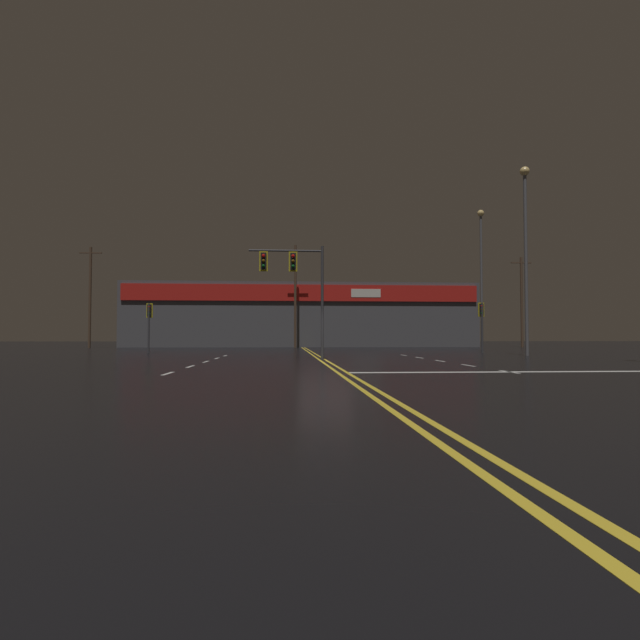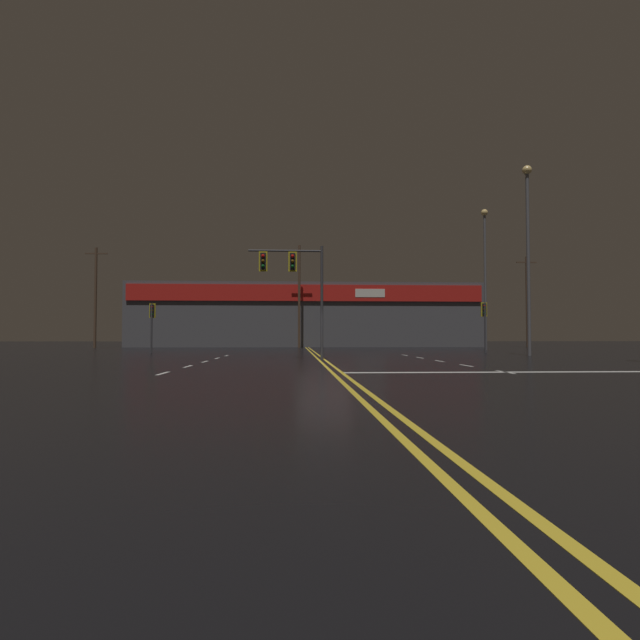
{
  "view_description": "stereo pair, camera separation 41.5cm",
  "coord_description": "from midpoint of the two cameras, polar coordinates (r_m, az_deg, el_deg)",
  "views": [
    {
      "loc": [
        -1.76,
        -22.74,
        1.13
      ],
      "look_at": [
        0.0,
        3.22,
        2.0
      ],
      "focal_mm": 28.0,
      "sensor_mm": 36.0,
      "label": 1
    },
    {
      "loc": [
        -1.34,
        -22.77,
        1.13
      ],
      "look_at": [
        0.0,
        3.22,
        2.0
      ],
      "focal_mm": 28.0,
      "sensor_mm": 36.0,
      "label": 2
    }
  ],
  "objects": [
    {
      "name": "ground_plane",
      "position": [
        22.84,
        0.94,
        -4.75
      ],
      "size": [
        200.0,
        200.0,
        0.0
      ],
      "primitive_type": "plane",
      "color": "black"
    },
    {
      "name": "road_markings",
      "position": [
        21.47,
        4.13,
        -4.91
      ],
      "size": [
        15.94,
        60.0,
        0.01
      ],
      "color": "gold",
      "rests_on": "ground"
    },
    {
      "name": "traffic_signal_median",
      "position": [
        24.83,
        -2.72,
        5.38
      ],
      "size": [
        3.71,
        0.36,
        5.64
      ],
      "color": "#38383D",
      "rests_on": "ground"
    },
    {
      "name": "traffic_signal_corner_northeast",
      "position": [
        36.68,
        18.58,
        0.47
      ],
      "size": [
        0.42,
        0.36,
        3.53
      ],
      "color": "#38383D",
      "rests_on": "ground"
    },
    {
      "name": "traffic_signal_corner_northwest",
      "position": [
        36.17,
        -18.33,
        0.37
      ],
      "size": [
        0.42,
        0.36,
        3.42
      ],
      "color": "#38383D",
      "rests_on": "ground"
    },
    {
      "name": "streetlight_near_left",
      "position": [
        32.66,
        23.01,
        8.74
      ],
      "size": [
        0.56,
        0.56,
        11.39
      ],
      "color": "#59595E",
      "rests_on": "ground"
    },
    {
      "name": "streetlight_far_left",
      "position": [
        44.15,
        18.6,
        6.23
      ],
      "size": [
        0.56,
        0.56,
        11.81
      ],
      "color": "#59595E",
      "rests_on": "ground"
    },
    {
      "name": "building_backdrop",
      "position": [
        58.35,
        -1.43,
        0.45
      ],
      "size": [
        38.85,
        10.23,
        7.06
      ],
      "color": "#4C4C51",
      "rests_on": "ground"
    },
    {
      "name": "utility_pole_row",
      "position": [
        51.52,
        -1.33,
        2.69
      ],
      "size": [
        46.86,
        0.26,
        10.6
      ],
      "color": "#4C3828",
      "rests_on": "ground"
    }
  ]
}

